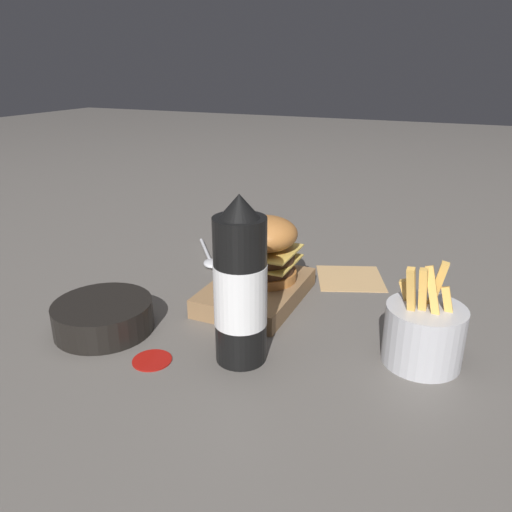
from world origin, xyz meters
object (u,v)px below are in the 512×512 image
Objects in this scene: serving_board at (256,292)px; burger at (265,248)px; side_bowl at (103,315)px; fries_basket at (424,333)px; spoon at (210,260)px; ketchup_bottle at (240,288)px.

burger is (0.03, -0.01, 0.07)m from serving_board.
side_bowl reaches higher than serving_board.
side_bowl is (-0.11, 0.45, -0.02)m from fries_basket.
burger is at bearing 21.93° from spoon.
spoon is at bearing -2.43° from side_bowl.
serving_board is 1.45× the size of fries_basket.
fries_basket is (0.09, -0.23, -0.06)m from ketchup_bottle.
serving_board is 0.90× the size of ketchup_bottle.
ketchup_bottle is (-0.20, -0.05, 0.02)m from burger.
serving_board is 0.30m from fries_basket.
ketchup_bottle is at bearing 112.02° from fries_basket.
side_bowl is at bearing 103.33° from fries_basket.
side_bowl is (-0.19, 0.17, 0.01)m from serving_board.
ketchup_bottle is at bearing -2.00° from spoon.
ketchup_bottle is 1.61× the size of fries_basket.
side_bowl is 0.31m from spoon.
ketchup_bottle is 1.61× the size of spoon.
fries_basket is at bearing -105.90° from serving_board.
serving_board reaches higher than spoon.
fries_basket is 1.00× the size of spoon.
burger is 0.20m from ketchup_bottle.
serving_board is at bearing -42.21° from side_bowl.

